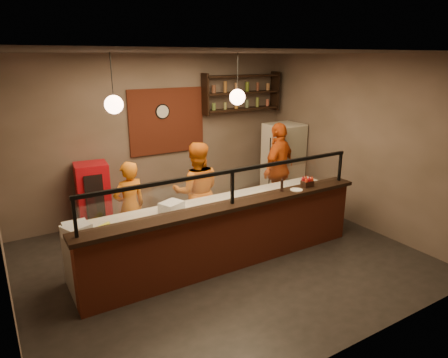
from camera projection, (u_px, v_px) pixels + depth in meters
floor at (222, 259)px, 6.46m from camera, size 6.00×6.00×0.00m
ceiling at (222, 52)px, 5.52m from camera, size 6.00×6.00×0.00m
wall_back at (158, 137)px, 8.04m from camera, size 6.00×0.00×6.00m
wall_right at (359, 142)px, 7.48m from camera, size 0.00×5.00×5.00m
wall_front at (351, 219)px, 3.95m from camera, size 6.00×0.00×6.00m
brick_patch at (167, 121)px, 8.02m from camera, size 1.60×0.04×1.30m
service_counter at (232, 238)px, 6.07m from camera, size 4.60×0.25×1.00m
counter_ledge at (232, 205)px, 5.92m from camera, size 4.70×0.37×0.06m
worktop_cabinet at (216, 231)px, 6.50m from camera, size 4.60×0.75×0.85m
worktop at (215, 205)px, 6.37m from camera, size 4.60×0.75×0.05m
sneeze_guard at (232, 183)px, 5.82m from camera, size 4.50×0.05×0.52m
wall_shelving at (242, 93)px, 8.60m from camera, size 1.84×0.28×0.85m
wall_clock at (162, 112)px, 7.91m from camera, size 0.30×0.04×0.30m
pendant_left at (114, 104)px, 5.13m from camera, size 0.24×0.24×0.77m
pendant_right at (237, 97)px, 6.08m from camera, size 0.24×0.24×0.77m
cook_left at (130, 207)px, 6.57m from camera, size 0.62×0.47×1.54m
cook_mid at (197, 192)px, 6.98m from camera, size 1.04×0.94×1.76m
cook_right at (279, 169)px, 8.15m from camera, size 1.20×0.88×1.90m
fridge at (283, 163)px, 8.87m from camera, size 0.74×0.69×1.75m
red_cooler at (94, 198)px, 7.31m from camera, size 0.62×0.58×1.32m
pizza_dough at (263, 195)px, 6.74m from camera, size 0.61×0.61×0.01m
prep_tub_a at (75, 228)px, 5.25m from camera, size 0.31×0.25×0.15m
prep_tub_b at (172, 207)px, 5.98m from camera, size 0.40×0.36×0.16m
prep_tub_c at (77, 231)px, 5.17m from camera, size 0.39×0.35×0.16m
rolling_pin at (101, 227)px, 5.41m from camera, size 0.29×0.20×0.05m
condiment_caddy at (307, 184)px, 6.67m from camera, size 0.18×0.14×0.10m
pepper_mill at (282, 185)px, 6.41m from camera, size 0.05×0.05×0.20m
small_plate at (296, 190)px, 6.49m from camera, size 0.22×0.22×0.01m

